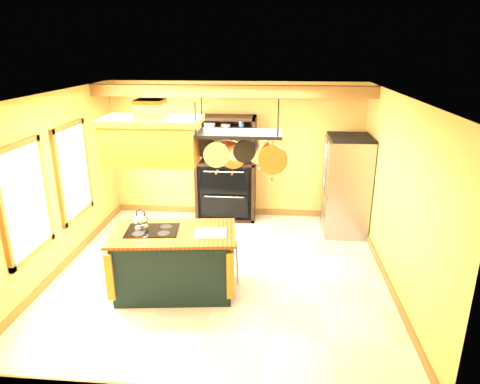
# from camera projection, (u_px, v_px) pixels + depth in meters

# --- Properties ---
(floor) EXTENTS (5.00, 5.00, 0.00)m
(floor) POSITION_uv_depth(u_px,v_px,m) (221.00, 273.00, 6.61)
(floor) COLOR beige
(floor) RESTS_ON ground
(ceiling) EXTENTS (5.00, 5.00, 0.00)m
(ceiling) POSITION_uv_depth(u_px,v_px,m) (218.00, 95.00, 5.74)
(ceiling) COLOR white
(ceiling) RESTS_ON wall_back
(wall_back) EXTENTS (5.00, 0.02, 2.70)m
(wall_back) POSITION_uv_depth(u_px,v_px,m) (236.00, 151.00, 8.53)
(wall_back) COLOR #BE8E45
(wall_back) RESTS_ON floor
(wall_front) EXTENTS (5.00, 0.02, 2.70)m
(wall_front) POSITION_uv_depth(u_px,v_px,m) (183.00, 279.00, 3.82)
(wall_front) COLOR #BE8E45
(wall_front) RESTS_ON floor
(wall_left) EXTENTS (0.02, 5.00, 2.70)m
(wall_left) POSITION_uv_depth(u_px,v_px,m) (54.00, 186.00, 6.38)
(wall_left) COLOR #BE8E45
(wall_left) RESTS_ON floor
(wall_right) EXTENTS (0.02, 5.00, 2.70)m
(wall_right) POSITION_uv_depth(u_px,v_px,m) (397.00, 195.00, 5.97)
(wall_right) COLOR #BE8E45
(wall_right) RESTS_ON floor
(ceiling_beam) EXTENTS (5.00, 0.15, 0.20)m
(ceiling_beam) POSITION_uv_depth(u_px,v_px,m) (231.00, 91.00, 7.38)
(ceiling_beam) COLOR #915E2C
(ceiling_beam) RESTS_ON ceiling
(window_near) EXTENTS (0.06, 1.06, 1.56)m
(window_near) POSITION_uv_depth(u_px,v_px,m) (25.00, 201.00, 5.60)
(window_near) COLOR #915E2C
(window_near) RESTS_ON wall_left
(window_far) EXTENTS (0.06, 1.06, 1.56)m
(window_far) POSITION_uv_depth(u_px,v_px,m) (74.00, 171.00, 6.92)
(window_far) COLOR #915E2C
(window_far) RESTS_ON wall_left
(kitchen_island) EXTENTS (1.80, 1.13, 1.11)m
(kitchen_island) POSITION_uv_depth(u_px,v_px,m) (174.00, 261.00, 5.98)
(kitchen_island) COLOR black
(kitchen_island) RESTS_ON floor
(range_hood) EXTENTS (1.25, 0.71, 0.80)m
(range_hood) POSITION_uv_depth(u_px,v_px,m) (152.00, 138.00, 5.43)
(range_hood) COLOR #B5912D
(range_hood) RESTS_ON ceiling
(pot_rack) EXTENTS (1.20, 0.55, 0.89)m
(pot_rack) POSITION_uv_depth(u_px,v_px,m) (239.00, 143.00, 5.36)
(pot_rack) COLOR black
(pot_rack) RESTS_ON ceiling
(refrigerator) EXTENTS (0.77, 0.91, 1.78)m
(refrigerator) POSITION_uv_depth(u_px,v_px,m) (346.00, 188.00, 7.84)
(refrigerator) COLOR #94969C
(refrigerator) RESTS_ON floor
(hutch) EXTENTS (1.17, 0.54, 2.08)m
(hutch) POSITION_uv_depth(u_px,v_px,m) (226.00, 179.00, 8.50)
(hutch) COLOR black
(hutch) RESTS_ON floor
(floor_register) EXTENTS (0.28, 0.13, 0.01)m
(floor_register) POSITION_uv_depth(u_px,v_px,m) (124.00, 282.00, 6.35)
(floor_register) COLOR black
(floor_register) RESTS_ON floor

